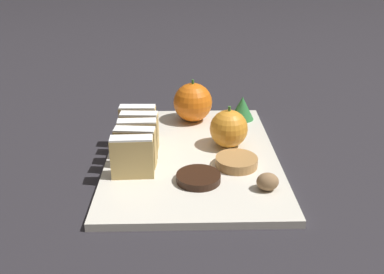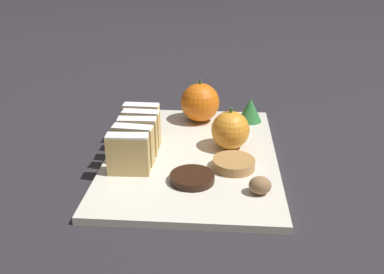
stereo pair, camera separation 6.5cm
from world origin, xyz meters
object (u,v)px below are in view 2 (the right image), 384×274
Objects in this scene: walnut at (260,185)px; chocolate_cookie at (192,178)px; orange_near at (230,130)px; orange_far at (200,102)px.

walnut is 0.10m from chocolate_cookie.
orange_near is 0.16m from walnut.
orange_near is at bearing -64.12° from orange_far.
walnut is 0.48× the size of chocolate_cookie.
orange_near reaches higher than walnut.
orange_near is 0.87× the size of orange_far.
orange_near is 1.11× the size of chocolate_cookie.
chocolate_cookie is (-0.10, 0.03, -0.01)m from walnut.
walnut is at bearing -15.45° from chocolate_cookie.
orange_far is (-0.06, 0.12, 0.01)m from orange_near.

